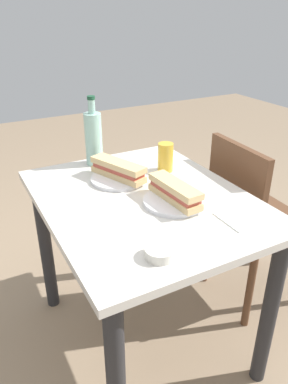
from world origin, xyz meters
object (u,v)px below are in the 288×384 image
(beer_glass, at_px, (165,157))
(dining_table, at_px, (144,226))
(plate_far, at_px, (174,201))
(olive_bowl, at_px, (160,252))
(plate_near, at_px, (118,178))
(knife_far, at_px, (183,194))
(baguette_sandwich_far, at_px, (175,191))
(water_bottle, at_px, (94,138))
(chair_far, at_px, (249,215))
(knife_near, at_px, (125,172))
(baguette_sandwich_near, at_px, (118,169))

(beer_glass, bearing_deg, dining_table, -48.50)
(plate_far, distance_m, olive_bowl, 0.33)
(plate_near, xyz_separation_m, plate_far, (0.28, 0.10, 0.00))
(knife_far, bearing_deg, baguette_sandwich_far, -73.48)
(dining_table, bearing_deg, baguette_sandwich_far, 37.20)
(water_bottle, xyz_separation_m, beer_glass, (0.22, 0.24, -0.06))
(baguette_sandwich_far, relative_size, water_bottle, 0.81)
(olive_bowl, bearing_deg, baguette_sandwich_far, 140.48)
(olive_bowl, bearing_deg, chair_far, 116.94)
(dining_table, distance_m, chair_far, 0.58)
(knife_near, height_order, water_bottle, water_bottle)
(chair_far, distance_m, knife_near, 0.65)
(water_bottle, bearing_deg, olive_bowl, -7.19)
(water_bottle, bearing_deg, beer_glass, 47.69)
(baguette_sandwich_far, height_order, olive_bowl, baguette_sandwich_far)
(chair_far, distance_m, baguette_sandwich_near, 0.69)
(knife_far, xyz_separation_m, beer_glass, (-0.26, 0.08, 0.04))
(chair_far, xyz_separation_m, water_bottle, (-0.40, -0.62, 0.37))
(baguette_sandwich_far, height_order, knife_far, baguette_sandwich_far)
(knife_far, bearing_deg, plate_near, -151.09)
(plate_far, height_order, olive_bowl, olive_bowl)
(plate_near, bearing_deg, baguette_sandwich_far, 19.15)
(baguette_sandwich_near, relative_size, knife_near, 1.59)
(knife_far, bearing_deg, baguette_sandwich_near, -151.09)
(dining_table, distance_m, beer_glass, 0.33)
(beer_glass, bearing_deg, water_bottle, -132.31)
(plate_near, height_order, baguette_sandwich_near, baguette_sandwich_near)
(water_bottle, relative_size, olive_bowl, 3.43)
(plate_far, relative_size, olive_bowl, 2.56)
(knife_near, height_order, olive_bowl, olive_bowl)
(plate_near, xyz_separation_m, olive_bowl, (0.54, -0.11, 0.01))
(baguette_sandwich_near, distance_m, plate_far, 0.30)
(baguette_sandwich_near, distance_m, knife_far, 0.31)
(beer_glass, bearing_deg, knife_near, -100.73)
(baguette_sandwich_near, relative_size, baguette_sandwich_far, 1.06)
(plate_far, bearing_deg, baguette_sandwich_near, -160.85)
(plate_near, relative_size, knife_far, 1.30)
(chair_far, height_order, baguette_sandwich_far, chair_far)
(chair_far, relative_size, baguette_sandwich_far, 3.43)
(water_bottle, bearing_deg, knife_far, 19.02)
(plate_near, relative_size, plate_far, 1.00)
(baguette_sandwich_far, xyz_separation_m, olive_bowl, (0.26, -0.21, -0.03))
(plate_far, bearing_deg, olive_bowl, -39.52)
(dining_table, bearing_deg, plate_far, 37.20)
(knife_near, bearing_deg, chair_far, 69.40)
(baguette_sandwich_near, bearing_deg, chair_far, 73.33)
(knife_near, distance_m, plate_far, 0.32)
(dining_table, height_order, water_bottle, water_bottle)
(dining_table, height_order, beer_glass, beer_glass)
(baguette_sandwich_near, xyz_separation_m, plate_far, (0.28, 0.10, -0.04))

